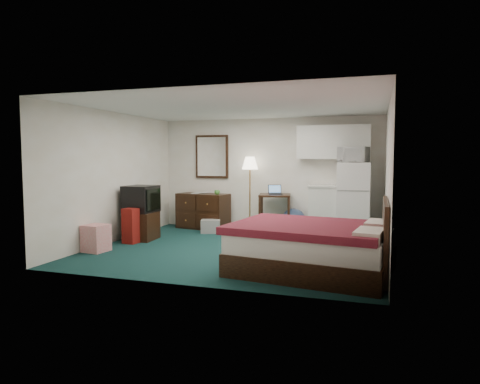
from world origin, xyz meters
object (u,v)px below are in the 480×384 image
(dresser, at_px, (203,211))
(floor_lamp, at_px, (250,194))
(kitchen_counter, at_px, (332,211))
(fridge, at_px, (354,201))
(bed, at_px, (312,248))
(desk, at_px, (275,214))
(suitcase, at_px, (134,225))
(tv_stand, at_px, (141,226))

(dresser, distance_m, floor_lamp, 1.18)
(dresser, height_order, kitchen_counter, kitchen_counter)
(fridge, bearing_deg, bed, -98.21)
(desk, bearing_deg, bed, -78.00)
(dresser, height_order, bed, dresser)
(dresser, xyz_separation_m, suitcase, (-0.63, -1.93, -0.07))
(kitchen_counter, xyz_separation_m, suitcase, (-3.55, -1.91, -0.18))
(kitchen_counter, distance_m, bed, 3.01)
(floor_lamp, bearing_deg, suitcase, -130.91)
(floor_lamp, relative_size, bed, 0.78)
(fridge, xyz_separation_m, tv_stand, (-4.01, -1.39, -0.49))
(bed, distance_m, tv_stand, 3.84)
(dresser, bearing_deg, bed, -35.79)
(kitchen_counter, xyz_separation_m, fridge, (0.45, -0.22, 0.25))
(kitchen_counter, bearing_deg, tv_stand, -160.78)
(fridge, height_order, tv_stand, fridge)
(dresser, height_order, tv_stand, dresser)
(floor_lamp, xyz_separation_m, desk, (0.61, -0.16, -0.40))
(fridge, xyz_separation_m, bed, (-0.43, -2.78, -0.43))
(desk, xyz_separation_m, suitcase, (-2.34, -1.84, -0.09))
(desk, relative_size, kitchen_counter, 0.82)
(fridge, height_order, bed, fridge)
(kitchen_counter, bearing_deg, bed, -94.69)
(tv_stand, bearing_deg, desk, 29.34)
(kitchen_counter, distance_m, fridge, 0.56)
(bed, height_order, suitcase, bed)
(dresser, bearing_deg, desk, 7.09)
(dresser, bearing_deg, floor_lamp, 13.80)
(dresser, distance_m, bed, 4.22)
(kitchen_counter, relative_size, bed, 0.48)
(desk, relative_size, bed, 0.40)
(bed, bearing_deg, fridge, 89.08)
(kitchen_counter, distance_m, suitcase, 4.03)
(bed, distance_m, suitcase, 3.73)
(floor_lamp, height_order, bed, floor_lamp)
(fridge, bearing_deg, suitcase, -156.60)
(bed, relative_size, tv_stand, 3.54)
(floor_lamp, relative_size, fridge, 1.08)
(bed, xyz_separation_m, suitcase, (-3.57, 1.10, -0.01))
(suitcase, bearing_deg, tv_stand, 99.16)
(suitcase, bearing_deg, floor_lamp, 55.74)
(bed, bearing_deg, tv_stand, 166.54)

